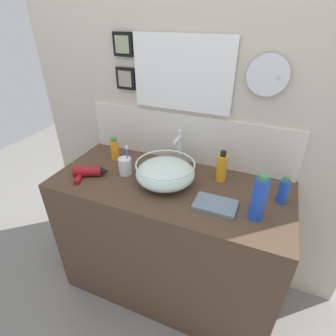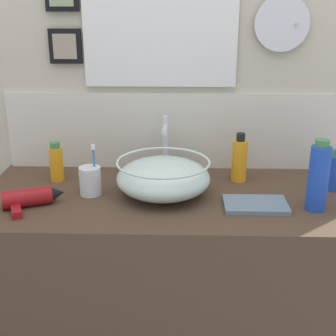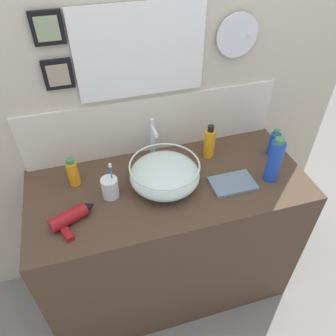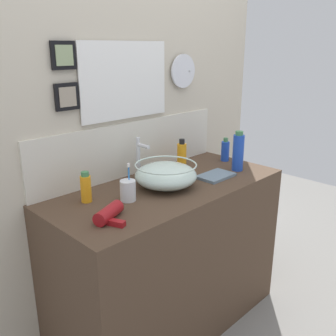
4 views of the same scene
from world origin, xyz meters
name	(u,v)px [view 2 (image 2 of 4)]	position (x,y,z in m)	size (l,w,h in m)	color
vanity_counter	(170,300)	(0.00, 0.00, 0.43)	(1.32, 0.58, 0.87)	#4C3828
back_panel	(172,68)	(0.00, 0.32, 1.26)	(2.13, 0.09, 2.53)	beige
glass_bowl_sink	(163,177)	(-0.02, 0.00, 0.93)	(0.32, 0.32, 0.13)	silver
faucet	(165,142)	(-0.02, 0.21, 1.00)	(0.02, 0.10, 0.23)	silver
hair_drier	(31,198)	(-0.45, -0.10, 0.90)	(0.21, 0.18, 0.06)	maroon
toothbrush_cup	(90,181)	(-0.28, 0.00, 0.92)	(0.07, 0.07, 0.18)	silver
lotion_bottle	(334,172)	(0.58, 0.07, 0.94)	(0.05, 0.05, 0.15)	blue
shampoo_bottle	(239,160)	(0.25, 0.14, 0.95)	(0.06, 0.06, 0.18)	orange
soap_dispenser	(318,177)	(0.47, -0.10, 0.98)	(0.06, 0.06, 0.24)	blue
spray_bottle	(56,163)	(-0.43, 0.13, 0.94)	(0.05, 0.05, 0.15)	orange
hand_towel	(255,205)	(0.28, -0.09, 0.88)	(0.21, 0.14, 0.02)	slate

